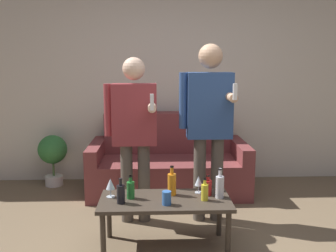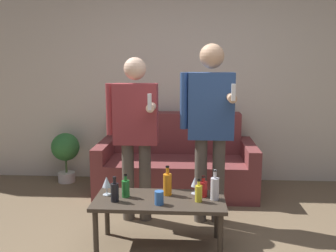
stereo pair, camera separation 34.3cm
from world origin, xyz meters
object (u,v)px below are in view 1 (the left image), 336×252
(person_standing_right, at_px, (209,119))
(coffee_table, at_px, (165,205))
(person_standing_left, at_px, (134,127))
(couch, at_px, (168,164))
(bottle_orange, at_px, (205,192))

(person_standing_right, bearing_deg, coffee_table, -128.28)
(person_standing_left, xyz_separation_m, person_standing_right, (0.70, 0.00, 0.08))
(person_standing_left, relative_size, person_standing_right, 0.93)
(couch, bearing_deg, bottle_orange, -80.93)
(bottle_orange, xyz_separation_m, person_standing_right, (0.11, 0.58, 0.51))
(couch, height_order, person_standing_right, person_standing_right)
(couch, distance_m, person_standing_left, 1.14)
(bottle_orange, bearing_deg, couch, 99.07)
(couch, height_order, person_standing_left, person_standing_left)
(couch, bearing_deg, person_standing_right, -68.86)
(coffee_table, distance_m, person_standing_right, 0.94)
(person_standing_right, bearing_deg, couch, 111.14)
(couch, bearing_deg, person_standing_left, -111.69)
(couch, height_order, coffee_table, couch)
(person_standing_left, distance_m, person_standing_right, 0.71)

